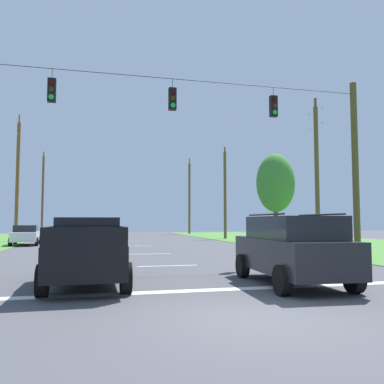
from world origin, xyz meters
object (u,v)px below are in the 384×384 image
(pickup_truck, at_px, (87,251))
(utility_pole_far_right, at_px, (225,194))
(distant_car_crossing_white, at_px, (26,235))
(utility_pole_mid_right, at_px, (317,173))
(utility_pole_distant_left, at_px, (43,193))
(tree_roadside_right, at_px, (275,183))
(utility_pole_near_left, at_px, (189,197))
(utility_pole_distant_right, at_px, (17,178))
(overhead_signal_span, at_px, (168,155))
(suv_black, at_px, (292,248))

(pickup_truck, relative_size, utility_pole_far_right, 0.56)
(distant_car_crossing_white, xyz_separation_m, utility_pole_mid_right, (18.33, -11.02, 3.97))
(utility_pole_mid_right, xyz_separation_m, utility_pole_far_right, (-0.01, 17.87, -0.07))
(utility_pole_distant_left, xyz_separation_m, tree_roadside_right, (21.60, -26.94, -0.66))
(utility_pole_mid_right, height_order, utility_pole_distant_left, utility_pole_distant_left)
(distant_car_crossing_white, distance_m, tree_roadside_right, 20.35)
(utility_pole_near_left, distance_m, utility_pole_distant_left, 20.29)
(pickup_truck, distance_m, distant_car_crossing_white, 21.31)
(utility_pole_mid_right, height_order, utility_pole_near_left, utility_pole_near_left)
(pickup_truck, height_order, utility_pole_mid_right, utility_pole_mid_right)
(pickup_truck, bearing_deg, utility_pole_distant_right, 103.93)
(distant_car_crossing_white, height_order, utility_pole_distant_left, utility_pole_distant_left)
(pickup_truck, xyz_separation_m, utility_pole_far_right, (13.44, 27.59, 3.72))
(overhead_signal_span, xyz_separation_m, utility_pole_distant_left, (-9.84, 41.50, 1.05))
(overhead_signal_span, xyz_separation_m, utility_pole_distant_right, (-9.82, 22.74, 1.10))
(pickup_truck, height_order, distant_car_crossing_white, pickup_truck)
(distant_car_crossing_white, height_order, utility_pole_mid_right, utility_pole_mid_right)
(suv_black, relative_size, utility_pole_distant_right, 0.42)
(pickup_truck, xyz_separation_m, utility_pole_distant_right, (-6.66, 26.84, 4.73))
(overhead_signal_span, bearing_deg, utility_pole_mid_right, 28.69)
(suv_black, xyz_separation_m, tree_roadside_right, (9.11, 20.20, 3.93))
(utility_pole_distant_left, bearing_deg, overhead_signal_span, -76.66)
(utility_pole_distant_right, distance_m, tree_roadside_right, 23.09)
(utility_pole_mid_right, relative_size, utility_pole_distant_right, 0.82)
(pickup_truck, distance_m, tree_roadside_right, 24.23)
(utility_pole_near_left, bearing_deg, utility_pole_mid_right, -90.21)
(utility_pole_distant_right, xyz_separation_m, utility_pole_distant_left, (-0.02, 18.76, -0.05))
(utility_pole_mid_right, relative_size, utility_pole_near_left, 0.86)
(overhead_signal_span, height_order, utility_pole_near_left, utility_pole_near_left)
(overhead_signal_span, height_order, utility_pole_distant_right, utility_pole_distant_right)
(utility_pole_distant_right, height_order, tree_roadside_right, utility_pole_distant_right)
(overhead_signal_span, bearing_deg, utility_pole_distant_right, 113.36)
(distant_car_crossing_white, bearing_deg, utility_pole_near_left, 52.05)
(distant_car_crossing_white, xyz_separation_m, utility_pole_near_left, (18.46, 23.67, 4.46))
(suv_black, relative_size, utility_pole_mid_right, 0.52)
(distant_car_crossing_white, relative_size, utility_pole_far_right, 0.46)
(utility_pole_distant_right, bearing_deg, tree_roadside_right, -20.76)
(utility_pole_near_left, xyz_separation_m, utility_pole_distant_right, (-20.24, -17.58, 0.45))
(pickup_truck, distance_m, utility_pole_far_right, 30.92)
(overhead_signal_span, distance_m, suv_black, 7.17)
(overhead_signal_span, distance_m, utility_pole_near_left, 41.65)
(distant_car_crossing_white, xyz_separation_m, utility_pole_distant_left, (-1.80, 24.85, 4.86))
(utility_pole_far_right, height_order, utility_pole_near_left, utility_pole_near_left)
(distant_car_crossing_white, height_order, utility_pole_far_right, utility_pole_far_right)
(suv_black, relative_size, utility_pole_near_left, 0.45)
(utility_pole_far_right, bearing_deg, suv_black, -104.67)
(suv_black, xyz_separation_m, utility_pole_distant_right, (-12.47, 28.38, 4.64))
(utility_pole_mid_right, xyz_separation_m, utility_pole_near_left, (0.13, 34.69, 0.49))
(utility_pole_mid_right, bearing_deg, suv_black, -124.12)
(pickup_truck, relative_size, tree_roadside_right, 0.72)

